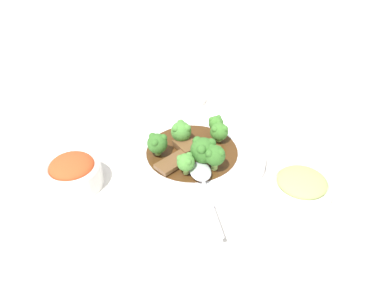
{
  "coord_description": "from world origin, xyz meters",
  "views": [
    {
      "loc": [
        0.37,
        0.5,
        0.5
      ],
      "look_at": [
        0.0,
        0.0,
        0.03
      ],
      "focal_mm": 35.0,
      "sensor_mm": 36.0,
      "label": 1
    }
  ],
  "objects_px": {
    "side_bowl_appetizer": "(301,187)",
    "broccoli_floret_5": "(186,162)",
    "beef_strip_2": "(173,162)",
    "sauce_dish": "(193,100)",
    "broccoli_floret_1": "(157,143)",
    "side_bowl_kimchi": "(73,172)",
    "broccoli_floret_3": "(214,155)",
    "broccoli_floret_4": "(203,150)",
    "broccoli_floret_6": "(219,131)",
    "serving_spoon": "(202,176)",
    "beef_strip_1": "(202,147)",
    "broccoli_floret_0": "(181,131)",
    "main_plate": "(192,153)",
    "beef_strip_0": "(185,146)",
    "broccoli_floret_2": "(216,123)"
  },
  "relations": [
    {
      "from": "beef_strip_1",
      "to": "broccoli_floret_0",
      "type": "xyz_separation_m",
      "value": [
        0.02,
        -0.05,
        0.02
      ]
    },
    {
      "from": "sauce_dish",
      "to": "beef_strip_1",
      "type": "bearing_deg",
      "value": 58.16
    },
    {
      "from": "main_plate",
      "to": "side_bowl_appetizer",
      "type": "relative_size",
      "value": 2.67
    },
    {
      "from": "main_plate",
      "to": "beef_strip_0",
      "type": "distance_m",
      "value": 0.02
    },
    {
      "from": "beef_strip_2",
      "to": "broccoli_floret_6",
      "type": "height_order",
      "value": "broccoli_floret_6"
    },
    {
      "from": "main_plate",
      "to": "broccoli_floret_0",
      "type": "bearing_deg",
      "value": -90.66
    },
    {
      "from": "serving_spoon",
      "to": "broccoli_floret_5",
      "type": "bearing_deg",
      "value": -65.15
    },
    {
      "from": "broccoli_floret_4",
      "to": "sauce_dish",
      "type": "height_order",
      "value": "broccoli_floret_4"
    },
    {
      "from": "broccoli_floret_1",
      "to": "side_bowl_kimchi",
      "type": "relative_size",
      "value": 0.44
    },
    {
      "from": "beef_strip_1",
      "to": "side_bowl_appetizer",
      "type": "distance_m",
      "value": 0.22
    },
    {
      "from": "broccoli_floret_6",
      "to": "beef_strip_1",
      "type": "bearing_deg",
      "value": 3.6
    },
    {
      "from": "broccoli_floret_2",
      "to": "broccoli_floret_5",
      "type": "relative_size",
      "value": 0.98
    },
    {
      "from": "broccoli_floret_3",
      "to": "sauce_dish",
      "type": "distance_m",
      "value": 0.3
    },
    {
      "from": "beef_strip_1",
      "to": "beef_strip_2",
      "type": "distance_m",
      "value": 0.08
    },
    {
      "from": "side_bowl_kimchi",
      "to": "main_plate",
      "type": "bearing_deg",
      "value": 164.7
    },
    {
      "from": "broccoli_floret_5",
      "to": "broccoli_floret_6",
      "type": "height_order",
      "value": "broccoli_floret_5"
    },
    {
      "from": "broccoli_floret_6",
      "to": "serving_spoon",
      "type": "distance_m",
      "value": 0.13
    },
    {
      "from": "broccoli_floret_2",
      "to": "side_bowl_appetizer",
      "type": "distance_m",
      "value": 0.23
    },
    {
      "from": "main_plate",
      "to": "broccoli_floret_5",
      "type": "bearing_deg",
      "value": 44.64
    },
    {
      "from": "beef_strip_2",
      "to": "sauce_dish",
      "type": "xyz_separation_m",
      "value": [
        -0.2,
        -0.2,
        -0.02
      ]
    },
    {
      "from": "broccoli_floret_1",
      "to": "broccoli_floret_5",
      "type": "height_order",
      "value": "broccoli_floret_1"
    },
    {
      "from": "broccoli_floret_4",
      "to": "side_bowl_appetizer",
      "type": "xyz_separation_m",
      "value": [
        -0.1,
        0.17,
        -0.03
      ]
    },
    {
      "from": "broccoli_floret_4",
      "to": "beef_strip_2",
      "type": "bearing_deg",
      "value": -32.31
    },
    {
      "from": "side_bowl_kimchi",
      "to": "sauce_dish",
      "type": "bearing_deg",
      "value": -162.31
    },
    {
      "from": "beef_strip_1",
      "to": "broccoli_floret_5",
      "type": "distance_m",
      "value": 0.09
    },
    {
      "from": "broccoli_floret_0",
      "to": "side_bowl_appetizer",
      "type": "bearing_deg",
      "value": 109.71
    },
    {
      "from": "broccoli_floret_2",
      "to": "broccoli_floret_1",
      "type": "bearing_deg",
      "value": -5.69
    },
    {
      "from": "beef_strip_0",
      "to": "broccoli_floret_4",
      "type": "relative_size",
      "value": 0.89
    },
    {
      "from": "beef_strip_2",
      "to": "broccoli_floret_3",
      "type": "bearing_deg",
      "value": 133.57
    },
    {
      "from": "broccoli_floret_3",
      "to": "beef_strip_2",
      "type": "bearing_deg",
      "value": -46.43
    },
    {
      "from": "beef_strip_1",
      "to": "sauce_dish",
      "type": "relative_size",
      "value": 1.22
    },
    {
      "from": "beef_strip_0",
      "to": "broccoli_floret_2",
      "type": "height_order",
      "value": "broccoli_floret_2"
    },
    {
      "from": "beef_strip_2",
      "to": "side_bowl_kimchi",
      "type": "bearing_deg",
      "value": -24.3
    },
    {
      "from": "broccoli_floret_0",
      "to": "broccoli_floret_1",
      "type": "height_order",
      "value": "same"
    },
    {
      "from": "main_plate",
      "to": "broccoli_floret_1",
      "type": "xyz_separation_m",
      "value": [
        0.06,
        -0.03,
        0.04
      ]
    },
    {
      "from": "beef_strip_2",
      "to": "broccoli_floret_6",
      "type": "distance_m",
      "value": 0.13
    },
    {
      "from": "broccoli_floret_3",
      "to": "side_bowl_kimchi",
      "type": "xyz_separation_m",
      "value": [
        0.23,
        -0.14,
        -0.02
      ]
    },
    {
      "from": "side_bowl_appetizer",
      "to": "sauce_dish",
      "type": "height_order",
      "value": "side_bowl_appetizer"
    },
    {
      "from": "beef_strip_2",
      "to": "side_bowl_kimchi",
      "type": "height_order",
      "value": "side_bowl_kimchi"
    },
    {
      "from": "main_plate",
      "to": "sauce_dish",
      "type": "bearing_deg",
      "value": -127.16
    },
    {
      "from": "broccoli_floret_0",
      "to": "side_bowl_appetizer",
      "type": "distance_m",
      "value": 0.27
    },
    {
      "from": "broccoli_floret_6",
      "to": "serving_spoon",
      "type": "height_order",
      "value": "broccoli_floret_6"
    },
    {
      "from": "broccoli_floret_5",
      "to": "side_bowl_appetizer",
      "type": "distance_m",
      "value": 0.22
    },
    {
      "from": "side_bowl_kimchi",
      "to": "broccoli_floret_3",
      "type": "bearing_deg",
      "value": 149.19
    },
    {
      "from": "broccoli_floret_3",
      "to": "broccoli_floret_5",
      "type": "height_order",
      "value": "broccoli_floret_3"
    },
    {
      "from": "serving_spoon",
      "to": "sauce_dish",
      "type": "relative_size",
      "value": 2.82
    },
    {
      "from": "side_bowl_kimchi",
      "to": "broccoli_floret_1",
      "type": "bearing_deg",
      "value": 168.91
    },
    {
      "from": "sauce_dish",
      "to": "broccoli_floret_1",
      "type": "bearing_deg",
      "value": 36.72
    },
    {
      "from": "beef_strip_0",
      "to": "broccoli_floret_0",
      "type": "xyz_separation_m",
      "value": [
        -0.01,
        -0.03,
        0.02
      ]
    },
    {
      "from": "side_bowl_appetizer",
      "to": "broccoli_floret_5",
      "type": "bearing_deg",
      "value": -48.24
    }
  ]
}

